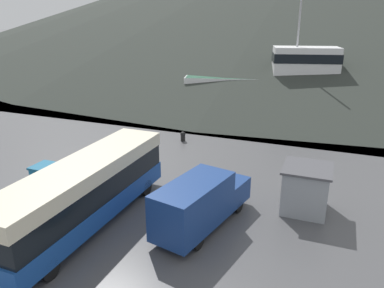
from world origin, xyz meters
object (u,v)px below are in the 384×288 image
(tour_bus, at_px, (85,191))
(small_boat, at_px, (331,92))
(delivery_van, at_px, (200,202))
(dock_kiosk, at_px, (306,189))
(fishing_boat, at_px, (287,83))
(storage_bin, at_px, (44,174))

(tour_bus, distance_m, small_boat, 38.10)
(delivery_van, relative_size, dock_kiosk, 2.60)
(tour_bus, relative_size, small_boat, 1.72)
(tour_bus, height_order, fishing_boat, fishing_boat)
(storage_bin, bearing_deg, delivery_van, -6.11)
(storage_bin, relative_size, small_boat, 0.23)
(fishing_boat, xyz_separation_m, storage_bin, (-10.58, -26.61, -1.81))
(storage_bin, bearing_deg, fishing_boat, 68.32)
(tour_bus, distance_m, delivery_van, 5.50)
(fishing_boat, bearing_deg, tour_bus, 155.14)
(delivery_van, height_order, fishing_boat, fishing_boat)
(tour_bus, xyz_separation_m, delivery_van, (5.17, 1.81, -0.49))
(fishing_boat, bearing_deg, delivery_van, 165.06)
(dock_kiosk, relative_size, small_boat, 0.39)
(delivery_van, height_order, storage_bin, delivery_van)
(small_boat, bearing_deg, fishing_boat, -160.47)
(fishing_boat, height_order, storage_bin, fishing_boat)
(tour_bus, height_order, delivery_van, tour_bus)
(storage_bin, height_order, dock_kiosk, dock_kiosk)
(delivery_van, bearing_deg, fishing_boat, 101.65)
(delivery_van, relative_size, small_boat, 1.02)
(fishing_boat, relative_size, small_boat, 3.44)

